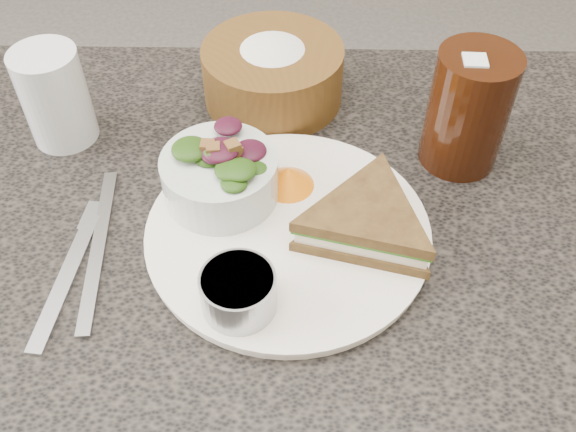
# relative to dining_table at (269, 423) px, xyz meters

# --- Properties ---
(dining_table) EXTENTS (1.00, 0.70, 0.75)m
(dining_table) POSITION_rel_dining_table_xyz_m (0.00, 0.00, 0.00)
(dining_table) COLOR black
(dining_table) RESTS_ON floor
(dinner_plate) EXTENTS (0.27, 0.27, 0.01)m
(dinner_plate) POSITION_rel_dining_table_xyz_m (0.03, 0.02, 0.38)
(dinner_plate) COLOR white
(dinner_plate) RESTS_ON dining_table
(sandwich) EXTENTS (0.18, 0.18, 0.04)m
(sandwich) POSITION_rel_dining_table_xyz_m (0.10, 0.02, 0.41)
(sandwich) COLOR brown
(sandwich) RESTS_ON dinner_plate
(salad_bowl) EXTENTS (0.13, 0.13, 0.07)m
(salad_bowl) POSITION_rel_dining_table_xyz_m (-0.04, 0.07, 0.42)
(salad_bowl) COLOR silver
(salad_bowl) RESTS_ON dinner_plate
(dressing_ramekin) EXTENTS (0.08, 0.08, 0.04)m
(dressing_ramekin) POSITION_rel_dining_table_xyz_m (-0.01, -0.06, 0.41)
(dressing_ramekin) COLOR #989CA2
(dressing_ramekin) RESTS_ON dinner_plate
(orange_wedge) EXTENTS (0.07, 0.07, 0.02)m
(orange_wedge) POSITION_rel_dining_table_xyz_m (0.03, 0.08, 0.40)
(orange_wedge) COLOR orange
(orange_wedge) RESTS_ON dinner_plate
(fork) EXTENTS (0.03, 0.16, 0.00)m
(fork) POSITION_rel_dining_table_xyz_m (-0.18, -0.03, 0.38)
(fork) COLOR #ACAFB5
(fork) RESTS_ON dining_table
(knife) EXTENTS (0.03, 0.20, 0.00)m
(knife) POSITION_rel_dining_table_xyz_m (-0.16, 0.01, 0.38)
(knife) COLOR #949598
(knife) RESTS_ON dining_table
(bread_basket) EXTENTS (0.22, 0.22, 0.09)m
(bread_basket) POSITION_rel_dining_table_xyz_m (0.00, 0.25, 0.42)
(bread_basket) COLOR brown
(bread_basket) RESTS_ON dining_table
(cola_glass) EXTENTS (0.10, 0.10, 0.14)m
(cola_glass) POSITION_rel_dining_table_xyz_m (0.21, 0.14, 0.45)
(cola_glass) COLOR black
(cola_glass) RESTS_ON dining_table
(water_glass) EXTENTS (0.09, 0.09, 0.11)m
(water_glass) POSITION_rel_dining_table_xyz_m (-0.23, 0.17, 0.43)
(water_glass) COLOR silver
(water_glass) RESTS_ON dining_table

